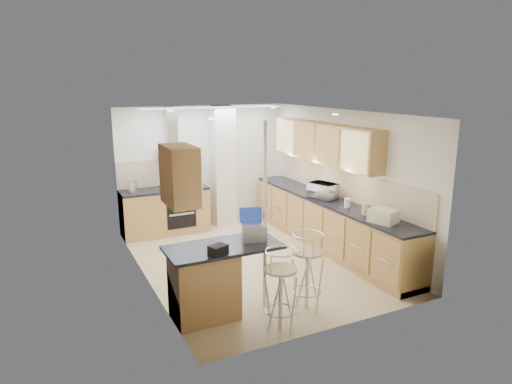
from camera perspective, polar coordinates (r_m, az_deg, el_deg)
name	(u,v)px	position (r m, az deg, el deg)	size (l,w,h in m)	color
ground	(253,261)	(7.86, -0.32, -8.59)	(4.80, 4.80, 0.00)	tan
room_shell	(261,167)	(7.89, 0.61, 3.18)	(3.64, 4.84, 2.51)	white
right_counter	(328,223)	(8.42, 8.93, -3.88)	(0.63, 4.40, 0.92)	#AC7C45
back_counter	(165,211)	(9.28, -11.31, -2.34)	(1.70, 0.63, 0.92)	#AC7C45
peninsula	(224,279)	(6.04, -4.04, -10.85)	(1.47, 0.72, 0.94)	#AC7C45
microwave	(323,191)	(8.31, 8.39, 0.18)	(0.50, 0.34, 0.28)	white
laptop	(254,232)	(6.01, -0.22, -5.05)	(0.32, 0.24, 0.22)	#94979C
bag	(218,250)	(5.56, -4.77, -7.21)	(0.22, 0.16, 0.12)	black
bar_stool_near	(281,289)	(5.67, 3.09, -12.06)	(0.42, 0.42, 1.03)	tan
bar_stool_end	(307,271)	(6.17, 6.43, -9.79)	(0.43, 0.43, 1.06)	tan
jar_a	(324,190)	(8.62, 8.54, 0.27)	(0.12, 0.12, 0.16)	silver
jar_b	(313,187)	(8.84, 7.12, 0.57)	(0.11, 0.11, 0.14)	silver
jar_c	(366,209)	(7.43, 13.61, -2.05)	(0.14, 0.14, 0.19)	#BBAE96
jar_d	(347,203)	(7.78, 11.34, -1.35)	(0.10, 0.10, 0.16)	white
bread_bin	(383,216)	(7.08, 15.62, -2.89)	(0.30, 0.38, 0.20)	silver
kettle	(133,186)	(8.95, -15.17, 0.69)	(0.16, 0.16, 0.24)	#B5B7BA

